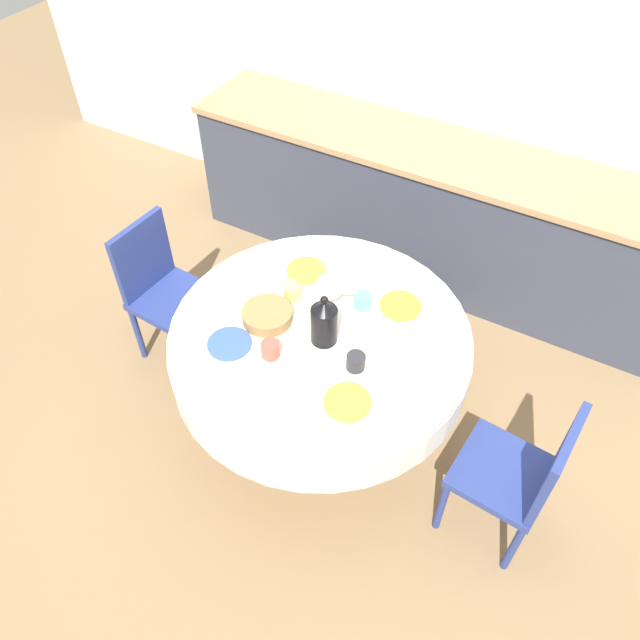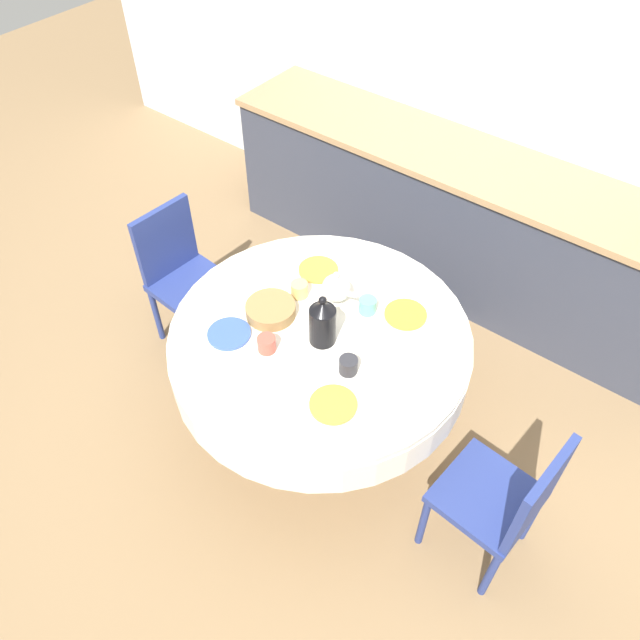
{
  "view_description": "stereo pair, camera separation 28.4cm",
  "coord_description": "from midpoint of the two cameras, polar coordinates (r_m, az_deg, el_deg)",
  "views": [
    {
      "loc": [
        0.95,
        -1.7,
        2.91
      ],
      "look_at": [
        0.0,
        0.0,
        0.83
      ],
      "focal_mm": 35.0,
      "sensor_mm": 36.0,
      "label": 1
    },
    {
      "loc": [
        1.19,
        -1.54,
        2.91
      ],
      "look_at": [
        0.0,
        0.0,
        0.83
      ],
      "focal_mm": 35.0,
      "sensor_mm": 36.0,
      "label": 2
    }
  ],
  "objects": [
    {
      "name": "cup_near_left",
      "position": [
        2.8,
        -7.48,
        -2.86
      ],
      "size": [
        0.08,
        0.08,
        0.08
      ],
      "primitive_type": "cylinder",
      "color": "#CC4C3D",
      "rests_on": "dining_table"
    },
    {
      "name": "ground_plane",
      "position": [
        3.5,
        -2.36,
        -9.49
      ],
      "size": [
        12.0,
        12.0,
        0.0
      ],
      "primitive_type": "plane",
      "color": "#8E704C"
    },
    {
      "name": "teapot",
      "position": [
        2.99,
        -1.82,
        2.91
      ],
      "size": [
        0.19,
        0.14,
        0.18
      ],
      "color": "silver",
      "rests_on": "dining_table"
    },
    {
      "name": "plate_near_right",
      "position": [
        2.64,
        -0.57,
        -7.7
      ],
      "size": [
        0.2,
        0.2,
        0.01
      ],
      "primitive_type": "cylinder",
      "color": "orange",
      "rests_on": "dining_table"
    },
    {
      "name": "plate_far_left",
      "position": [
        3.19,
        -3.81,
        4.42
      ],
      "size": [
        0.2,
        0.2,
        0.01
      ],
      "primitive_type": "cylinder",
      "color": "orange",
      "rests_on": "dining_table"
    },
    {
      "name": "bread_basket",
      "position": [
        2.96,
        -7.59,
        0.3
      ],
      "size": [
        0.24,
        0.24,
        0.06
      ],
      "primitive_type": "cylinder",
      "color": "olive",
      "rests_on": "dining_table"
    },
    {
      "name": "cup_far_right",
      "position": [
        2.99,
        1.22,
        1.63
      ],
      "size": [
        0.08,
        0.08,
        0.08
      ],
      "primitive_type": "cylinder",
      "color": "#5BA39E",
      "rests_on": "dining_table"
    },
    {
      "name": "plate_near_left",
      "position": [
        2.89,
        -11.09,
        -2.29
      ],
      "size": [
        0.2,
        0.2,
        0.01
      ],
      "primitive_type": "cylinder",
      "color": "#3856AD",
      "rests_on": "dining_table"
    },
    {
      "name": "cup_near_right",
      "position": [
        2.73,
        0.31,
        -4.0
      ],
      "size": [
        0.08,
        0.08,
        0.08
      ],
      "primitive_type": "cylinder",
      "color": "#28282D",
      "rests_on": "dining_table"
    },
    {
      "name": "chair_right",
      "position": [
        3.64,
        -16.39,
        2.82
      ],
      "size": [
        0.43,
        0.43,
        0.88
      ],
      "rotation": [
        0.0,
        0.0,
        -1.64
      ],
      "color": "navy",
      "rests_on": "ground_plane"
    },
    {
      "name": "chair_left",
      "position": [
        2.86,
        15.23,
        -13.6
      ],
      "size": [
        0.43,
        0.43,
        0.88
      ],
      "rotation": [
        0.0,
        0.0,
        1.49
      ],
      "color": "navy",
      "rests_on": "ground_plane"
    },
    {
      "name": "coffee_carafe",
      "position": [
        2.78,
        -2.55,
        -0.34
      ],
      "size": [
        0.12,
        0.12,
        0.27
      ],
      "color": "black",
      "rests_on": "dining_table"
    },
    {
      "name": "plate_far_right",
      "position": [
        3.02,
        4.7,
        1.17
      ],
      "size": [
        0.2,
        0.2,
        0.01
      ],
      "primitive_type": "cylinder",
      "color": "yellow",
      "rests_on": "dining_table"
    },
    {
      "name": "dining_table",
      "position": [
        2.99,
        -2.72,
        -2.78
      ],
      "size": [
        1.43,
        1.43,
        0.75
      ],
      "color": "brown",
      "rests_on": "ground_plane"
    },
    {
      "name": "wall_back",
      "position": [
        3.96,
        11.87,
        21.95
      ],
      "size": [
        7.0,
        0.05,
        2.6
      ],
      "color": "silver",
      "rests_on": "ground_plane"
    },
    {
      "name": "cup_far_left",
      "position": [
        3.04,
        -5.23,
        2.44
      ],
      "size": [
        0.08,
        0.08,
        0.08
      ],
      "primitive_type": "cylinder",
      "color": "#DBB766",
      "rests_on": "dining_table"
    },
    {
      "name": "kitchen_counter",
      "position": [
        4.11,
        8.39,
        9.67
      ],
      "size": [
        3.24,
        0.64,
        0.91
      ],
      "color": "#383D4C",
      "rests_on": "ground_plane"
    }
  ]
}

